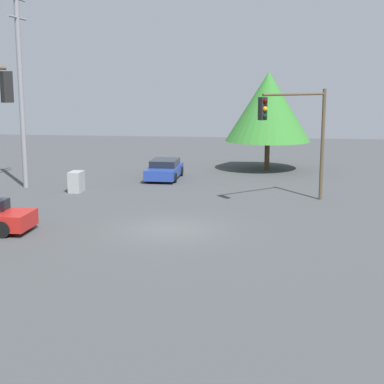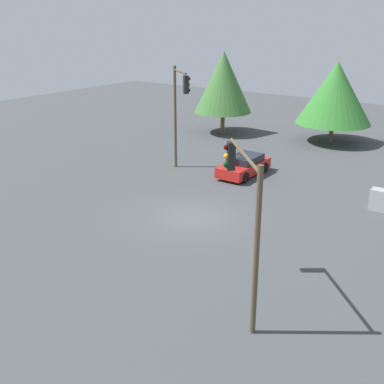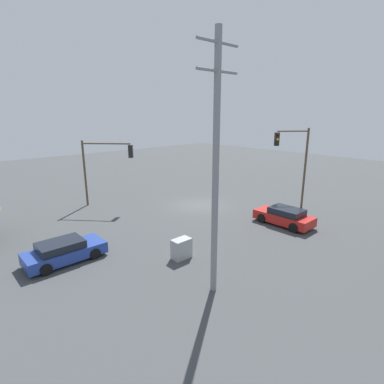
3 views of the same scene
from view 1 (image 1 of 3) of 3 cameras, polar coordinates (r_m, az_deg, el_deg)
name	(u,v)px [view 1 (image 1 of 3)]	position (r m, az deg, el deg)	size (l,w,h in m)	color
ground_plane	(171,229)	(24.28, -2.07, -3.64)	(80.00, 80.00, 0.00)	#424447
sedan_blue	(164,169)	(36.62, -2.68, 2.20)	(4.14, 1.92, 1.19)	#233D93
traffic_signal_cross	(298,125)	(29.20, 10.27, 6.42)	(3.11, 3.32, 5.63)	brown
utility_pole_tall	(21,85)	(34.52, -16.29, 9.96)	(2.20, 0.28, 11.00)	gray
electrical_cabinet	(76,182)	(32.90, -11.15, 0.99)	(1.07, 0.65, 1.13)	#9EA0A3
tree_left	(268,107)	(40.15, 7.40, 8.20)	(5.73, 5.73, 6.61)	#4C3823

